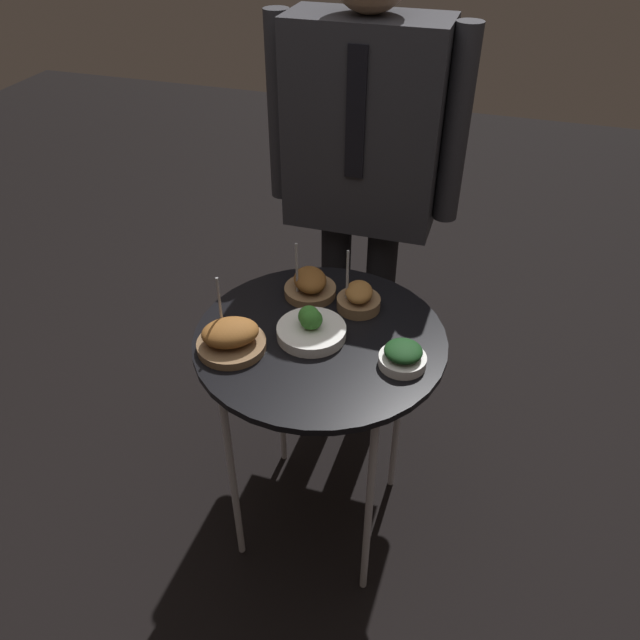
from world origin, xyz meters
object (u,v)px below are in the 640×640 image
bowl_roast_front_right (231,338)px  waiter_figure (363,152)px  bowl_spinach_back_left (403,356)px  bowl_broccoli_back_right (311,327)px  bowl_roast_front_left (310,285)px  serving_cart (320,354)px  bowl_roast_mid_right (359,298)px

bowl_roast_front_right → waiter_figure: size_ratio=0.11×
bowl_spinach_back_left → bowl_broccoli_back_right: bearing=170.6°
bowl_spinach_back_left → bowl_roast_front_left: 0.37m
serving_cart → waiter_figure: size_ratio=0.47×
bowl_roast_mid_right → bowl_roast_front_right: size_ratio=0.96×
waiter_figure → bowl_roast_mid_right: bearing=-76.4°
bowl_roast_front_right → bowl_roast_front_left: bearing=67.7°
bowl_broccoli_back_right → bowl_roast_front_left: 0.18m
bowl_broccoli_back_right → bowl_roast_front_right: bearing=-148.8°
bowl_roast_mid_right → waiter_figure: size_ratio=0.11×
serving_cart → bowl_roast_front_right: size_ratio=4.14×
bowl_roast_mid_right → bowl_spinach_back_left: bearing=-50.5°
bowl_spinach_back_left → bowl_roast_front_left: size_ratio=0.66×
bowl_roast_front_left → waiter_figure: (0.04, 0.39, 0.23)m
bowl_broccoli_back_right → bowl_roast_mid_right: 0.17m
serving_cart → waiter_figure: 0.64m
bowl_roast_front_left → waiter_figure: bearing=83.6°
bowl_roast_mid_right → bowl_roast_front_right: (-0.25, -0.25, 0.00)m
bowl_roast_front_right → bowl_spinach_back_left: bearing=8.8°
serving_cart → bowl_roast_mid_right: bearing=66.6°
bowl_broccoli_back_right → bowl_roast_front_left: bowl_roast_front_left is taller
serving_cart → bowl_roast_mid_right: (0.06, 0.14, 0.09)m
bowl_broccoli_back_right → waiter_figure: size_ratio=0.11×
bowl_roast_mid_right → bowl_spinach_back_left: (0.16, -0.19, -0.00)m
waiter_figure → bowl_broccoli_back_right: bearing=-88.4°
bowl_spinach_back_left → bowl_roast_front_left: bowl_roast_front_left is taller
bowl_roast_mid_right → bowl_spinach_back_left: 0.25m
serving_cart → bowl_roast_front_right: (-0.19, -0.11, 0.09)m
bowl_broccoli_back_right → waiter_figure: waiter_figure is taller
bowl_spinach_back_left → bowl_roast_front_right: (-0.41, -0.06, 0.01)m
serving_cart → bowl_roast_front_right: bowl_roast_front_right is taller
bowl_spinach_back_left → bowl_roast_front_right: bearing=-171.2°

